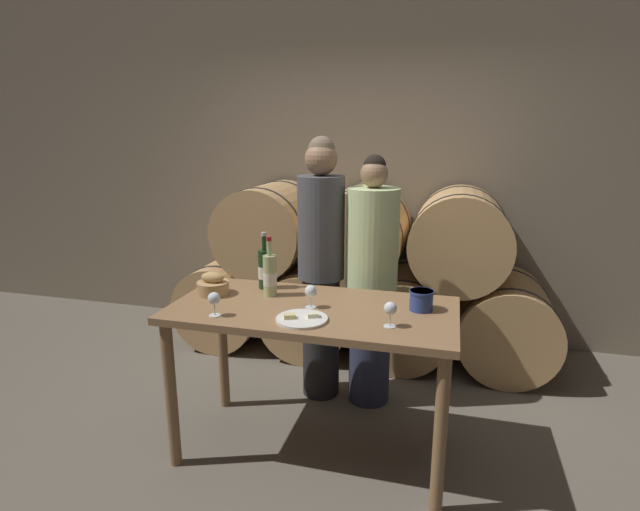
# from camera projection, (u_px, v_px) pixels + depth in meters

# --- Properties ---
(ground_plane) EXTENTS (10.00, 10.00, 0.00)m
(ground_plane) POSITION_uv_depth(u_px,v_px,m) (313.00, 449.00, 2.91)
(ground_plane) COLOR #665E51
(stone_wall_back) EXTENTS (10.00, 0.12, 3.20)m
(stone_wall_back) POSITION_uv_depth(u_px,v_px,m) (373.00, 155.00, 4.33)
(stone_wall_back) COLOR gray
(stone_wall_back) RESTS_ON ground_plane
(barrel_stack) EXTENTS (3.03, 0.83, 1.39)m
(barrel_stack) POSITION_uv_depth(u_px,v_px,m) (360.00, 278.00, 4.07)
(barrel_stack) COLOR tan
(barrel_stack) RESTS_ON ground_plane
(tasting_table) EXTENTS (1.54, 0.75, 0.88)m
(tasting_table) POSITION_uv_depth(u_px,v_px,m) (313.00, 328.00, 2.73)
(tasting_table) COLOR olive
(tasting_table) RESTS_ON ground_plane
(person_left) EXTENTS (0.31, 0.31, 1.78)m
(person_left) POSITION_uv_depth(u_px,v_px,m) (321.00, 267.00, 3.33)
(person_left) COLOR #232326
(person_left) RESTS_ON ground_plane
(person_right) EXTENTS (0.34, 0.34, 1.67)m
(person_right) POSITION_uv_depth(u_px,v_px,m) (371.00, 282.00, 3.26)
(person_right) COLOR #2D334C
(person_right) RESTS_ON ground_plane
(wine_bottle_red) EXTENTS (0.08, 0.08, 0.34)m
(wine_bottle_red) POSITION_uv_depth(u_px,v_px,m) (265.00, 269.00, 2.99)
(wine_bottle_red) COLOR #193819
(wine_bottle_red) RESTS_ON tasting_table
(wine_bottle_white) EXTENTS (0.08, 0.08, 0.35)m
(wine_bottle_white) POSITION_uv_depth(u_px,v_px,m) (270.00, 275.00, 2.85)
(wine_bottle_white) COLOR #ADBC7F
(wine_bottle_white) RESTS_ON tasting_table
(blue_crock) EXTENTS (0.13, 0.13, 0.11)m
(blue_crock) POSITION_uv_depth(u_px,v_px,m) (421.00, 299.00, 2.63)
(blue_crock) COLOR navy
(blue_crock) RESTS_ON tasting_table
(bread_basket) EXTENTS (0.18, 0.18, 0.13)m
(bread_basket) POSITION_uv_depth(u_px,v_px,m) (213.00, 286.00, 2.89)
(bread_basket) COLOR tan
(bread_basket) RESTS_ON tasting_table
(cheese_plate) EXTENTS (0.26, 0.26, 0.04)m
(cheese_plate) POSITION_uv_depth(u_px,v_px,m) (301.00, 319.00, 2.50)
(cheese_plate) COLOR white
(cheese_plate) RESTS_ON tasting_table
(wine_glass_far_left) EXTENTS (0.06, 0.06, 0.13)m
(wine_glass_far_left) POSITION_uv_depth(u_px,v_px,m) (214.00, 299.00, 2.54)
(wine_glass_far_left) COLOR white
(wine_glass_far_left) RESTS_ON tasting_table
(wine_glass_left) EXTENTS (0.06, 0.06, 0.13)m
(wine_glass_left) POSITION_uv_depth(u_px,v_px,m) (311.00, 292.00, 2.66)
(wine_glass_left) COLOR white
(wine_glass_left) RESTS_ON tasting_table
(wine_glass_center) EXTENTS (0.06, 0.06, 0.13)m
(wine_glass_center) POSITION_uv_depth(u_px,v_px,m) (390.00, 309.00, 2.40)
(wine_glass_center) COLOR white
(wine_glass_center) RESTS_ON tasting_table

